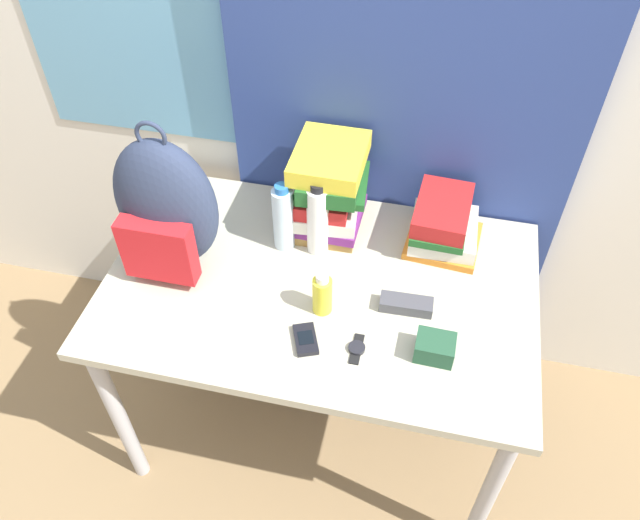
{
  "coord_description": "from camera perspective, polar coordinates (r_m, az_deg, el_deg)",
  "views": [
    {
      "loc": [
        0.27,
        -0.8,
        2.16
      ],
      "look_at": [
        0.0,
        0.4,
        0.88
      ],
      "focal_mm": 35.0,
      "sensor_mm": 36.0,
      "label": 1
    }
  ],
  "objects": [
    {
      "name": "wristwatch",
      "position": [
        1.7,
        3.38,
        -8.07
      ],
      "size": [
        0.05,
        0.1,
        0.01
      ],
      "color": "black",
      "rests_on": "desk"
    },
    {
      "name": "sports_bottle",
      "position": [
        1.87,
        -0.21,
        3.73
      ],
      "size": [
        0.07,
        0.07,
        0.26
      ],
      "color": "white",
      "rests_on": "desk"
    },
    {
      "name": "cell_phone",
      "position": [
        1.71,
        -1.32,
        -7.27
      ],
      "size": [
        0.09,
        0.12,
        0.02
      ],
      "color": "black",
      "rests_on": "desk"
    },
    {
      "name": "backpack",
      "position": [
        1.83,
        -13.92,
        4.59
      ],
      "size": [
        0.3,
        0.22,
        0.49
      ],
      "color": "#2D3851",
      "rests_on": "desk"
    },
    {
      "name": "book_stack_center",
      "position": [
        1.96,
        11.15,
        3.27
      ],
      "size": [
        0.24,
        0.26,
        0.16
      ],
      "color": "orange",
      "rests_on": "desk"
    },
    {
      "name": "curtain_blue",
      "position": [
        1.87,
        8.03,
        16.73
      ],
      "size": [
        1.08,
        0.04,
        2.5
      ],
      "color": "navy",
      "rests_on": "ground_plane"
    },
    {
      "name": "sunglasses_case",
      "position": [
        1.79,
        7.88,
        -4.05
      ],
      "size": [
        0.15,
        0.06,
        0.04
      ],
      "color": "#47474C",
      "rests_on": "desk"
    },
    {
      "name": "wall_back",
      "position": [
        1.94,
        3.22,
        18.17
      ],
      "size": [
        6.0,
        0.06,
        2.5
      ],
      "color": "silver",
      "rests_on": "ground_plane"
    },
    {
      "name": "camera_pouch",
      "position": [
        1.69,
        10.45,
        -7.88
      ],
      "size": [
        0.11,
        0.09,
        0.06
      ],
      "color": "#234C33",
      "rests_on": "desk"
    },
    {
      "name": "book_stack_left",
      "position": [
        1.93,
        0.79,
        6.55
      ],
      "size": [
        0.25,
        0.28,
        0.29
      ],
      "color": "olive",
      "rests_on": "desk"
    },
    {
      "name": "ground_plane",
      "position": [
        2.32,
        -2.39,
        -22.64
      ],
      "size": [
        12.0,
        12.0,
        0.0
      ],
      "primitive_type": "plane",
      "color": "#8C704C"
    },
    {
      "name": "water_bottle",
      "position": [
        1.89,
        -3.38,
        3.86
      ],
      "size": [
        0.06,
        0.06,
        0.24
      ],
      "color": "silver",
      "rests_on": "desk"
    },
    {
      "name": "sunscreen_bottle",
      "position": [
        1.74,
        0.21,
        -3.14
      ],
      "size": [
        0.06,
        0.06,
        0.14
      ],
      "color": "yellow",
      "rests_on": "desk"
    },
    {
      "name": "desk",
      "position": [
        1.92,
        -0.0,
        -3.94
      ],
      "size": [
        1.27,
        0.81,
        0.78
      ],
      "color": "#B7B299",
      "rests_on": "ground_plane"
    }
  ]
}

